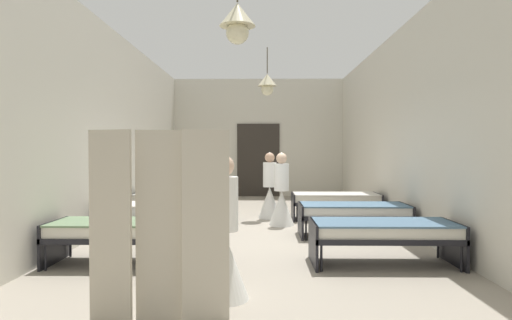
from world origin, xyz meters
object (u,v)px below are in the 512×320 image
object	(u,v)px
nurse_mid_aisle	(270,195)
bed_right_row_1	(353,212)
bed_left_row_0	(123,231)
bed_right_row_0	(383,232)
privacy_screen	(158,226)
bed_left_row_1	(157,211)
bed_right_row_2	(335,200)
nurse_near_aisle	(282,199)
nurse_far_aisle	(224,247)
bed_left_row_2	(178,199)

from	to	relation	value
nurse_mid_aisle	bed_right_row_1	bearing A→B (deg)	-56.15
bed_left_row_0	bed_right_row_0	size ratio (longest dim) A/B	1.00
bed_right_row_1	privacy_screen	distance (m)	4.65
bed_left_row_1	bed_right_row_2	bearing A→B (deg)	28.67
nurse_near_aisle	nurse_far_aisle	bearing A→B (deg)	168.08
bed_left_row_2	privacy_screen	xyz separation A→B (m)	(0.95, -5.78, 0.41)
bed_right_row_1	nurse_near_aisle	size ratio (longest dim) A/B	1.28
bed_left_row_0	bed_right_row_0	distance (m)	3.48
nurse_mid_aisle	bed_left_row_0	bearing A→B (deg)	-118.02
bed_left_row_1	bed_right_row_1	size ratio (longest dim) A/B	1.00
bed_left_row_1	bed_right_row_1	xyz separation A→B (m)	(3.48, 0.00, 0.00)
bed_right_row_0	bed_left_row_2	xyz separation A→B (m)	(-3.48, 3.80, 0.00)
nurse_near_aisle	bed_right_row_2	bearing A→B (deg)	-59.29
bed_right_row_1	privacy_screen	size ratio (longest dim) A/B	1.12
bed_right_row_0	nurse_mid_aisle	xyz separation A→B (m)	(-1.44, 3.98, 0.09)
nurse_far_aisle	bed_left_row_1	bearing A→B (deg)	32.25
bed_left_row_1	bed_left_row_2	xyz separation A→B (m)	(0.00, 1.90, 0.00)
bed_right_row_0	bed_right_row_1	xyz separation A→B (m)	(0.00, 1.90, 0.00)
nurse_near_aisle	nurse_mid_aisle	distance (m)	0.98
bed_right_row_1	bed_left_row_2	bearing A→B (deg)	151.33
bed_left_row_2	nurse_far_aisle	distance (m)	5.38
bed_left_row_2	nurse_mid_aisle	world-z (taller)	nurse_mid_aisle
bed_left_row_2	bed_left_row_0	bearing A→B (deg)	-90.00
bed_right_row_1	bed_left_row_2	size ratio (longest dim) A/B	1.00
bed_right_row_0	bed_right_row_1	world-z (taller)	same
bed_right_row_2	nurse_far_aisle	world-z (taller)	nurse_far_aisle
bed_right_row_0	nurse_near_aisle	size ratio (longest dim) A/B	1.28
privacy_screen	nurse_mid_aisle	bearing A→B (deg)	78.80
bed_right_row_1	nurse_near_aisle	bearing A→B (deg)	137.29
bed_right_row_1	nurse_mid_aisle	size ratio (longest dim) A/B	1.28
bed_left_row_0	bed_right_row_2	world-z (taller)	same
bed_right_row_0	nurse_far_aisle	world-z (taller)	nurse_far_aisle
bed_left_row_1	nurse_far_aisle	bearing A→B (deg)	-65.80
bed_right_row_0	bed_right_row_2	distance (m)	3.80
bed_right_row_1	bed_right_row_0	bearing A→B (deg)	-90.00
bed_left_row_1	bed_left_row_2	distance (m)	1.90
bed_left_row_1	nurse_near_aisle	size ratio (longest dim) A/B	1.28
bed_right_row_2	privacy_screen	world-z (taller)	privacy_screen
nurse_mid_aisle	privacy_screen	world-z (taller)	privacy_screen
bed_right_row_1	nurse_mid_aisle	world-z (taller)	nurse_mid_aisle
bed_left_row_2	privacy_screen	distance (m)	5.87
bed_right_row_2	nurse_far_aisle	bearing A→B (deg)	-111.16
bed_left_row_0	bed_left_row_1	bearing A→B (deg)	90.00
bed_left_row_2	bed_right_row_2	size ratio (longest dim) A/B	1.00
bed_left_row_0	privacy_screen	distance (m)	2.23
bed_left_row_0	nurse_near_aisle	xyz separation A→B (m)	(2.26, 3.02, 0.09)
bed_left_row_0	bed_left_row_2	size ratio (longest dim) A/B	1.00
bed_right_row_2	nurse_near_aisle	bearing A→B (deg)	-147.50
bed_left_row_0	nurse_mid_aisle	size ratio (longest dim) A/B	1.28
bed_left_row_1	nurse_mid_aisle	size ratio (longest dim) A/B	1.28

